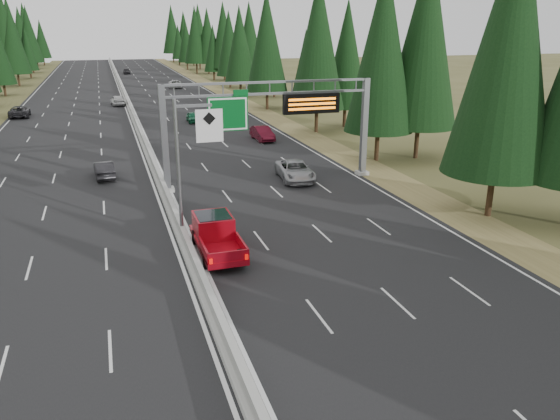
{
  "coord_description": "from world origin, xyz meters",
  "views": [
    {
      "loc": [
        -3.56,
        -4.5,
        11.75
      ],
      "look_at": [
        4.28,
        20.0,
        3.04
      ],
      "focal_mm": 35.0,
      "sensor_mm": 36.0,
      "label": 1
    }
  ],
  "objects": [
    {
      "name": "car_ahead_dkred",
      "position": [
        12.3,
        51.29,
        0.82
      ],
      "size": [
        1.74,
        4.55,
        1.48
      ],
      "primitive_type": "imported",
      "rotation": [
        0.0,
        0.0,
        0.04
      ],
      "color": "#510B19",
      "rests_on": "road"
    },
    {
      "name": "road",
      "position": [
        0.0,
        80.0,
        0.04
      ],
      "size": [
        32.0,
        260.0,
        0.08
      ],
      "primitive_type": "cube",
      "color": "black",
      "rests_on": "ground"
    },
    {
      "name": "car_onc_white",
      "position": [
        -1.5,
        84.27,
        0.86
      ],
      "size": [
        2.19,
        4.73,
        1.57
      ],
      "primitive_type": "imported",
      "rotation": [
        0.0,
        0.0,
        3.22
      ],
      "color": "silver",
      "rests_on": "road"
    },
    {
      "name": "red_pickup",
      "position": [
        1.5,
        22.86,
        1.14
      ],
      "size": [
        2.09,
        5.86,
        1.91
      ],
      "color": "black",
      "rests_on": "road"
    },
    {
      "name": "sign_gantry",
      "position": [
        8.92,
        34.88,
        5.27
      ],
      "size": [
        16.75,
        0.98,
        7.8
      ],
      "color": "slate",
      "rests_on": "road"
    },
    {
      "name": "car_onc_far",
      "position": [
        -14.5,
        76.32,
        0.83
      ],
      "size": [
        2.72,
        5.52,
        1.51
      ],
      "primitive_type": "imported",
      "rotation": [
        0.0,
        0.0,
        3.18
      ],
      "color": "black",
      "rests_on": "road"
    },
    {
      "name": "car_ahead_green",
      "position": [
        7.11,
        65.1,
        0.72
      ],
      "size": [
        1.58,
        3.77,
        1.27
      ],
      "primitive_type": "imported",
      "rotation": [
        0.0,
        0.0,
        -0.02
      ],
      "color": "#16603B",
      "rests_on": "road"
    },
    {
      "name": "shoulder_right",
      "position": [
        17.8,
        80.0,
        0.03
      ],
      "size": [
        3.6,
        260.0,
        0.06
      ],
      "primitive_type": "cube",
      "color": "olive",
      "rests_on": "ground"
    },
    {
      "name": "car_ahead_white",
      "position": [
        10.29,
        106.76,
        0.81
      ],
      "size": [
        2.84,
        5.44,
        1.46
      ],
      "primitive_type": "imported",
      "rotation": [
        0.0,
        0.0,
        -0.08
      ],
      "color": "silver",
      "rests_on": "road"
    },
    {
      "name": "hov_sign_pole",
      "position": [
        0.58,
        24.97,
        4.72
      ],
      "size": [
        2.8,
        0.5,
        8.0
      ],
      "color": "slate",
      "rests_on": "road"
    },
    {
      "name": "silver_minivan",
      "position": [
        10.43,
        35.23,
        0.82
      ],
      "size": [
        3.01,
        5.58,
        1.49
      ],
      "primitive_type": "imported",
      "rotation": [
        0.0,
        0.0,
        -0.1
      ],
      "color": "#9A9B9E",
      "rests_on": "road"
    },
    {
      "name": "car_onc_near",
      "position": [
        -4.07,
        40.49,
        0.75
      ],
      "size": [
        1.71,
        4.19,
        1.35
      ],
      "primitive_type": "imported",
      "rotation": [
        0.0,
        0.0,
        3.21
      ],
      "color": "black",
      "rests_on": "road"
    },
    {
      "name": "car_ahead_far",
      "position": [
        2.8,
        143.62,
        0.79
      ],
      "size": [
        1.75,
        4.19,
        1.42
      ],
      "primitive_type": "imported",
      "rotation": [
        0.0,
        0.0,
        0.02
      ],
      "color": "black",
      "rests_on": "road"
    },
    {
      "name": "median_barrier",
      "position": [
        0.0,
        80.0,
        0.41
      ],
      "size": [
        0.7,
        260.0,
        0.85
      ],
      "color": "#999994",
      "rests_on": "road"
    },
    {
      "name": "car_ahead_dkgrey",
      "position": [
        12.96,
        75.21,
        0.87
      ],
      "size": [
        2.37,
        5.48,
        1.57
      ],
      "primitive_type": "imported",
      "rotation": [
        0.0,
        0.0,
        -0.03
      ],
      "color": "black",
      "rests_on": "road"
    },
    {
      "name": "tree_row_right",
      "position": [
        21.83,
        66.16,
        9.63
      ],
      "size": [
        11.47,
        240.87,
        18.8
      ],
      "color": "black",
      "rests_on": "ground"
    }
  ]
}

